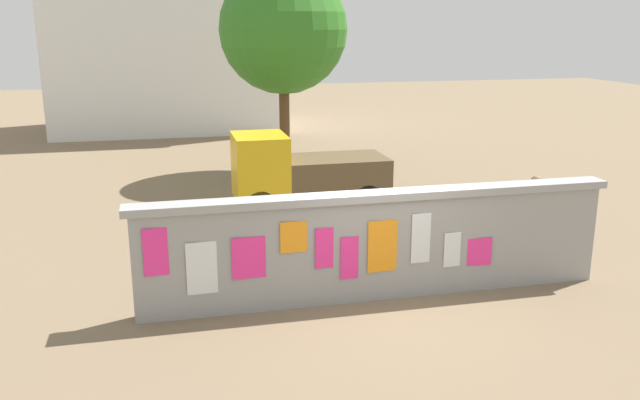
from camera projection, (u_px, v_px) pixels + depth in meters
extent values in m
plane|color=#7A664C|center=(287.00, 184.00, 18.41)|extent=(60.00, 60.00, 0.00)
cube|color=gray|center=(379.00, 249.00, 10.68)|extent=(7.65, 0.30, 1.65)
cube|color=#989898|center=(380.00, 196.00, 10.45)|extent=(7.85, 0.42, 0.12)
cube|color=#F42D8C|center=(156.00, 252.00, 9.68)|extent=(0.36, 0.03, 0.73)
cube|color=silver|center=(202.00, 268.00, 9.90)|extent=(0.46, 0.03, 0.82)
cube|color=#F42D8C|center=(249.00, 258.00, 10.03)|extent=(0.51, 0.03, 0.66)
cube|color=orange|center=(294.00, 237.00, 10.12)|extent=(0.42, 0.03, 0.49)
cube|color=#F42D8C|center=(324.00, 248.00, 10.28)|extent=(0.29, 0.02, 0.65)
cube|color=#F42D8C|center=(349.00, 258.00, 10.42)|extent=(0.29, 0.02, 0.69)
cube|color=orange|center=(382.00, 246.00, 10.50)|extent=(0.49, 0.03, 0.84)
cube|color=silver|center=(421.00, 238.00, 10.62)|extent=(0.33, 0.03, 0.82)
cube|color=silver|center=(452.00, 250.00, 10.81)|extent=(0.29, 0.03, 0.58)
cube|color=#F42D8C|center=(479.00, 252.00, 10.94)|extent=(0.42, 0.04, 0.47)
cylinder|color=black|center=(261.00, 206.00, 14.98)|extent=(0.70, 0.20, 0.70)
cylinder|color=black|center=(253.00, 192.00, 16.20)|extent=(0.70, 0.20, 0.70)
cylinder|color=black|center=(367.00, 199.00, 15.53)|extent=(0.70, 0.20, 0.70)
cylinder|color=black|center=(352.00, 186.00, 16.76)|extent=(0.70, 0.20, 0.70)
cube|color=gold|center=(260.00, 167.00, 15.42)|extent=(1.20, 1.50, 1.50)
cube|color=brown|center=(335.00, 175.00, 15.90)|extent=(2.40, 1.51, 0.90)
cylinder|color=black|center=(234.00, 231.00, 13.30)|extent=(0.61, 0.16, 0.60)
cylinder|color=black|center=(167.00, 234.00, 13.13)|extent=(0.61, 0.18, 0.60)
cube|color=silver|center=(200.00, 219.00, 13.14)|extent=(1.02, 0.34, 0.32)
cube|color=black|center=(189.00, 211.00, 13.07)|extent=(0.58, 0.27, 0.10)
cube|color=#262626|center=(228.00, 205.00, 13.14)|extent=(0.10, 0.56, 0.03)
cylinder|color=black|center=(429.00, 237.00, 12.84)|extent=(0.66, 0.12, 0.66)
cylinder|color=black|center=(379.00, 243.00, 12.49)|extent=(0.66, 0.12, 0.66)
cube|color=gold|center=(404.00, 231.00, 12.62)|extent=(0.95, 0.15, 0.06)
cylinder|color=gold|center=(398.00, 221.00, 12.51)|extent=(0.03, 0.03, 0.40)
cube|color=black|center=(398.00, 211.00, 12.46)|extent=(0.21, 0.10, 0.05)
cube|color=black|center=(427.00, 210.00, 12.68)|extent=(0.09, 0.44, 0.03)
cylinder|color=black|center=(242.00, 265.00, 11.39)|extent=(0.64, 0.23, 0.66)
cylinder|color=black|center=(181.00, 264.00, 11.45)|extent=(0.64, 0.23, 0.66)
cube|color=black|center=(211.00, 254.00, 11.37)|extent=(0.92, 0.31, 0.06)
cylinder|color=black|center=(202.00, 242.00, 11.32)|extent=(0.04, 0.04, 0.40)
cube|color=black|center=(201.00, 231.00, 11.27)|extent=(0.21, 0.13, 0.05)
cube|color=black|center=(238.00, 234.00, 11.25)|extent=(0.17, 0.43, 0.03)
cylinder|color=yellow|center=(532.00, 237.00, 12.62)|extent=(0.12, 0.12, 0.80)
cylinder|color=yellow|center=(531.00, 240.00, 12.46)|extent=(0.12, 0.12, 0.80)
cylinder|color=#D83F72|center=(535.00, 203.00, 12.36)|extent=(0.47, 0.47, 0.60)
sphere|color=#8C664C|center=(537.00, 181.00, 12.25)|extent=(0.22, 0.22, 0.22)
cylinder|color=brown|center=(284.00, 125.00, 19.38)|extent=(0.29, 0.29, 2.88)
sphere|color=#2F7421|center=(283.00, 29.00, 18.68)|extent=(3.61, 3.61, 3.61)
cube|color=white|center=(167.00, 31.00, 27.18)|extent=(9.17, 5.29, 7.95)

